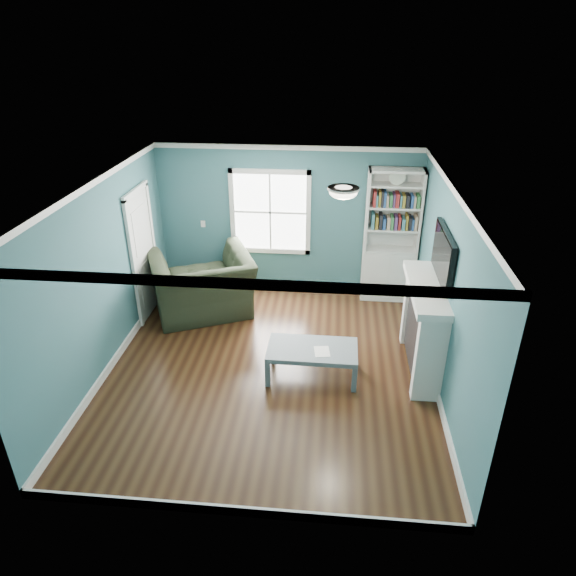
{
  "coord_description": "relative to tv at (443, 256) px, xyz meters",
  "views": [
    {
      "loc": [
        0.81,
        -5.92,
        4.3
      ],
      "look_at": [
        0.21,
        0.4,
        1.07
      ],
      "focal_mm": 32.0,
      "sensor_mm": 36.0,
      "label": 1
    }
  ],
  "objects": [
    {
      "name": "paper_sheet",
      "position": [
        -1.48,
        -0.39,
        -1.28
      ],
      "size": [
        0.23,
        0.28,
        0.0
      ],
      "primitive_type": "cube",
      "rotation": [
        0.0,
        0.0,
        0.14
      ],
      "color": "white",
      "rests_on": "coffee_table"
    },
    {
      "name": "floor",
      "position": [
        -2.2,
        -0.2,
        -1.72
      ],
      "size": [
        5.0,
        5.0,
        0.0
      ],
      "primitive_type": "plane",
      "color": "black",
      "rests_on": "ground"
    },
    {
      "name": "tv",
      "position": [
        0.0,
        0.0,
        0.0
      ],
      "size": [
        0.06,
        1.1,
        0.65
      ],
      "primitive_type": "cube",
      "color": "black",
      "rests_on": "fireplace"
    },
    {
      "name": "door",
      "position": [
        -4.42,
        1.2,
        -0.65
      ],
      "size": [
        0.12,
        0.98,
        2.17
      ],
      "color": "silver",
      "rests_on": "ground"
    },
    {
      "name": "room_walls",
      "position": [
        -2.2,
        -0.2,
        -0.14
      ],
      "size": [
        5.0,
        5.0,
        5.0
      ],
      "color": "#31676B",
      "rests_on": "ground"
    },
    {
      "name": "bookshelf",
      "position": [
        -0.43,
        2.1,
        -0.8
      ],
      "size": [
        0.9,
        0.35,
        2.31
      ],
      "color": "silver",
      "rests_on": "ground"
    },
    {
      "name": "ceiling_fixture",
      "position": [
        -1.3,
        -0.1,
        0.82
      ],
      "size": [
        0.38,
        0.38,
        0.15
      ],
      "color": "white",
      "rests_on": "room_walls"
    },
    {
      "name": "window",
      "position": [
        -2.5,
        2.29,
        -0.27
      ],
      "size": [
        1.4,
        0.06,
        1.5
      ],
      "color": "white",
      "rests_on": "room_walls"
    },
    {
      "name": "recliner",
      "position": [
        -3.52,
        1.27,
        -1.04
      ],
      "size": [
        1.86,
        1.58,
        1.38
      ],
      "primitive_type": "imported",
      "rotation": [
        0.0,
        0.0,
        -2.72
      ],
      "color": "black",
      "rests_on": "ground"
    },
    {
      "name": "fireplace",
      "position": [
        -0.12,
        0.0,
        -1.09
      ],
      "size": [
        0.44,
        1.58,
        1.3
      ],
      "color": "black",
      "rests_on": "ground"
    },
    {
      "name": "coffee_table",
      "position": [
        -1.61,
        -0.32,
        -1.34
      ],
      "size": [
        1.22,
        0.67,
        0.44
      ],
      "rotation": [
        0.0,
        0.0,
        -0.01
      ],
      "color": "#555F66",
      "rests_on": "ground"
    },
    {
      "name": "light_switch",
      "position": [
        -3.7,
        2.28,
        -0.52
      ],
      "size": [
        0.08,
        0.01,
        0.12
      ],
      "primitive_type": "cube",
      "color": "white",
      "rests_on": "room_walls"
    },
    {
      "name": "trim",
      "position": [
        -2.2,
        -0.2,
        -0.49
      ],
      "size": [
        4.5,
        5.0,
        2.6
      ],
      "color": "white",
      "rests_on": "ground"
    }
  ]
}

